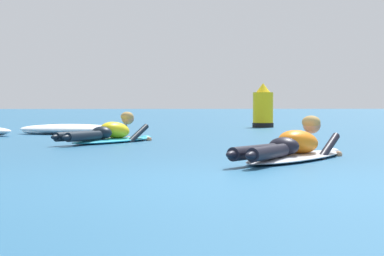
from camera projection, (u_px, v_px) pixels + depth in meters
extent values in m
plane|color=#235B84|center=(179.00, 132.00, 15.72)|extent=(120.00, 120.00, 0.00)
ellipsoid|color=silver|center=(297.00, 157.00, 8.19)|extent=(1.76, 2.24, 0.07)
ellipsoid|color=silver|center=(330.00, 150.00, 9.14)|extent=(0.28, 0.28, 0.06)
ellipsoid|color=orange|center=(298.00, 142.00, 8.23)|extent=(0.73, 0.81, 0.35)
ellipsoid|color=black|center=(284.00, 146.00, 7.88)|extent=(0.44, 0.42, 0.20)
cylinder|color=black|center=(254.00, 152.00, 7.42)|extent=(0.63, 0.76, 0.14)
ellipsoid|color=black|center=(233.00, 154.00, 7.07)|extent=(0.21, 0.24, 0.08)
cylinder|color=black|center=(268.00, 152.00, 7.34)|extent=(0.55, 0.80, 0.14)
ellipsoid|color=black|center=(252.00, 155.00, 6.96)|extent=(0.21, 0.24, 0.08)
cylinder|color=black|center=(293.00, 147.00, 8.68)|extent=(0.40, 0.53, 0.33)
sphere|color=tan|center=(305.00, 153.00, 9.01)|extent=(0.09, 0.09, 0.09)
cylinder|color=black|center=(328.00, 148.00, 8.44)|extent=(0.40, 0.53, 0.33)
sphere|color=tan|center=(338.00, 154.00, 8.75)|extent=(0.09, 0.09, 0.09)
sphere|color=tan|center=(312.00, 125.00, 8.58)|extent=(0.21, 0.21, 0.21)
ellipsoid|color=#AD894C|center=(311.00, 122.00, 8.56)|extent=(0.29, 0.29, 0.16)
ellipsoid|color=#2DB2D1|center=(113.00, 140.00, 11.76)|extent=(1.53, 2.05, 0.07)
ellipsoid|color=#2DB2D1|center=(146.00, 137.00, 12.64)|extent=(0.26, 0.27, 0.06)
ellipsoid|color=yellow|center=(115.00, 130.00, 11.80)|extent=(0.67, 0.75, 0.34)
ellipsoid|color=black|center=(102.00, 133.00, 11.47)|extent=(0.44, 0.42, 0.20)
cylinder|color=black|center=(75.00, 136.00, 11.00)|extent=(0.60, 0.77, 0.14)
ellipsoid|color=black|center=(56.00, 137.00, 10.64)|extent=(0.20, 0.24, 0.08)
cylinder|color=black|center=(84.00, 136.00, 10.93)|extent=(0.52, 0.81, 0.14)
ellipsoid|color=black|center=(68.00, 137.00, 10.55)|extent=(0.20, 0.24, 0.08)
cylinder|color=black|center=(116.00, 134.00, 12.22)|extent=(0.38, 0.55, 0.34)
sphere|color=tan|center=(129.00, 139.00, 12.56)|extent=(0.09, 0.09, 0.09)
cylinder|color=black|center=(138.00, 134.00, 11.99)|extent=(0.38, 0.55, 0.34)
sphere|color=tan|center=(149.00, 139.00, 12.31)|extent=(0.09, 0.09, 0.09)
sphere|color=tan|center=(128.00, 118.00, 12.12)|extent=(0.21, 0.21, 0.21)
ellipsoid|color=#AD894C|center=(127.00, 116.00, 12.11)|extent=(0.29, 0.29, 0.16)
ellipsoid|color=white|center=(71.00, 129.00, 14.84)|extent=(2.34, 1.41, 0.21)
ellipsoid|color=white|center=(99.00, 131.00, 14.89)|extent=(0.92, 0.78, 0.14)
ellipsoid|color=white|center=(39.00, 131.00, 14.86)|extent=(0.92, 0.81, 0.11)
cylinder|color=yellow|center=(263.00, 110.00, 18.90)|extent=(0.53, 0.53, 0.91)
cone|color=yellow|center=(263.00, 88.00, 18.88)|extent=(0.37, 0.37, 0.24)
cylinder|color=black|center=(263.00, 125.00, 18.91)|extent=(0.55, 0.55, 0.12)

